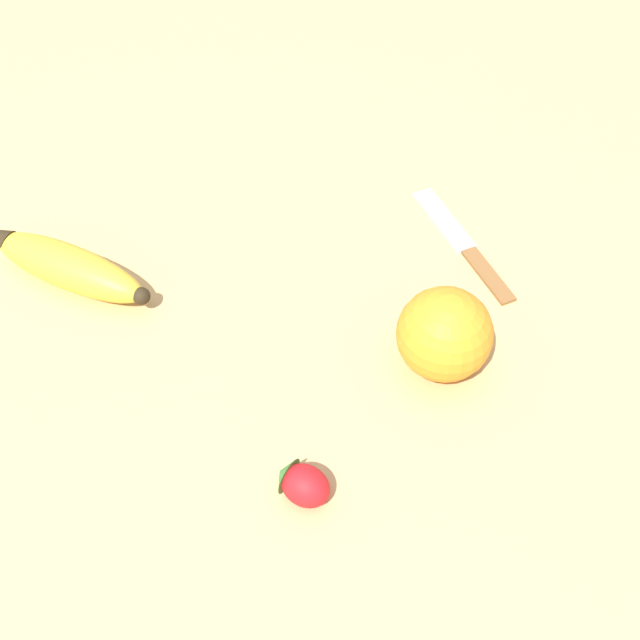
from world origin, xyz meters
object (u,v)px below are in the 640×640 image
Objects in this scene: banana at (67,266)px; orange at (444,334)px; strawberry at (302,484)px; paring_knife at (466,246)px.

orange reaches higher than banana.
banana is 0.32m from strawberry.
banana is at bearing -73.72° from orange.
paring_knife is at bearing -164.58° from orange.
strawberry is 0.32m from paring_knife.
banana is 2.26× the size of orange.
banana is 0.40m from paring_knife.
paring_knife is at bearing -89.43° from strawberry.
strawberry is 0.29× the size of paring_knife.
strawberry is at bearing 161.42° from banana.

